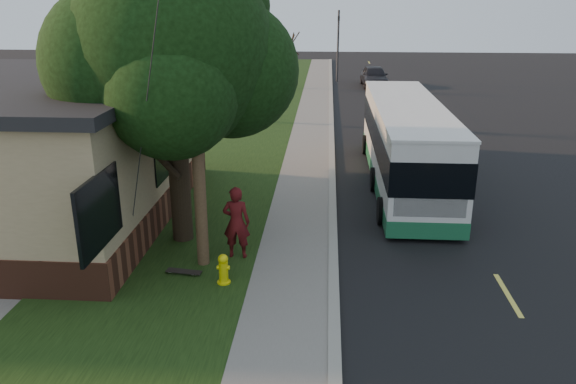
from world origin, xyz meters
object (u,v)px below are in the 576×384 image
object	(u,v)px
traffic_signal	(338,41)
distant_car	(374,76)
skateboard_main	(183,228)
skateboard_spare	(184,272)
leafy_tree	(174,52)
skateboarder	(236,222)
bare_tree_far	(290,61)
transit_bus	(406,142)
bare_tree_near	(266,83)
utility_pole	(194,83)
fire_hydrant	(223,269)
dumpster	(57,188)

from	to	relation	value
traffic_signal	distant_car	distance (m)	4.34
skateboard_main	skateboard_spare	bearing A→B (deg)	-75.77
leafy_tree	skateboard_spare	world-z (taller)	leafy_tree
skateboarder	skateboard_main	xyz separation A→B (m)	(-1.84, 1.61, -0.90)
skateboarder	skateboard_main	bearing A→B (deg)	-40.36
bare_tree_far	skateboard_main	xyz separation A→B (m)	(-1.34, -26.95, -1.87)
leafy_tree	skateboard_main	size ratio (longest dim) A/B	8.63
skateboard_main	transit_bus	bearing A→B (deg)	36.07
bare_tree_near	skateboarder	world-z (taller)	bare_tree_near
utility_pole	skateboarder	size ratio (longest dim) A/B	4.73
fire_hydrant	transit_bus	size ratio (longest dim) A/B	0.07
skateboard_spare	leafy_tree	bearing A→B (deg)	102.71
bare_tree_far	traffic_signal	world-z (taller)	traffic_signal
utility_pole	dumpster	world-z (taller)	utility_pole
leafy_tree	skateboard_spare	distance (m)	5.55
bare_tree_near	transit_bus	bearing A→B (deg)	-58.39
bare_tree_far	skateboard_main	bearing A→B (deg)	-92.84
bare_tree_near	skateboard_spare	xyz separation A→B (m)	(-0.16, -17.63, -2.02)
bare_tree_far	distant_car	bearing A→B (deg)	14.86
bare_tree_far	skateboarder	bearing A→B (deg)	-89.00
transit_bus	fire_hydrant	bearing A→B (deg)	-122.67
leafy_tree	traffic_signal	world-z (taller)	leafy_tree
leafy_tree	dumpster	world-z (taller)	leafy_tree
transit_bus	distant_car	world-z (taller)	transit_bus
transit_bus	skateboard_spare	size ratio (longest dim) A/B	12.09
bare_tree_near	traffic_signal	xyz separation A→B (m)	(4.00, 16.00, 1.01)
skateboard_spare	transit_bus	bearing A→B (deg)	51.03
traffic_signal	transit_bus	size ratio (longest dim) A/B	0.50
distant_car	skateboard_spare	bearing A→B (deg)	-105.00
leafy_tree	traffic_signal	bearing A→B (deg)	81.53
bare_tree_far	skateboarder	xyz separation A→B (m)	(0.50, -28.55, -0.97)
traffic_signal	distant_car	xyz separation A→B (m)	(2.77, -2.34, -2.39)
fire_hydrant	traffic_signal	bearing A→B (deg)	84.79
bare_tree_far	skateboard_main	distance (m)	27.05
transit_bus	skateboard_main	bearing A→B (deg)	-143.93
dumpster	bare_tree_near	bearing A→B (deg)	67.98
utility_pole	leafy_tree	bearing A→B (deg)	117.60
skateboard_spare	dumpster	world-z (taller)	dumpster
bare_tree_near	skateboard_main	size ratio (longest dim) A/B	4.76
bare_tree_near	dumpster	size ratio (longest dim) A/B	2.56
transit_bus	distant_car	xyz separation A→B (m)	(0.68, 23.56, -0.80)
utility_pole	bare_tree_far	xyz separation A→B (m)	(0.31, 29.01, -2.63)
traffic_signal	bare_tree_near	bearing A→B (deg)	-104.04
transit_bus	distant_car	distance (m)	23.59
bare_tree_far	skateboarder	size ratio (longest dim) A/B	2.10
transit_bus	leafy_tree	bearing A→B (deg)	-141.13
bare_tree_near	skateboard_main	world-z (taller)	bare_tree_near
bare_tree_near	traffic_signal	world-z (taller)	traffic_signal
leafy_tree	bare_tree_far	xyz separation A→B (m)	(1.17, 27.35, -3.16)
distant_car	dumpster	bearing A→B (deg)	-116.78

